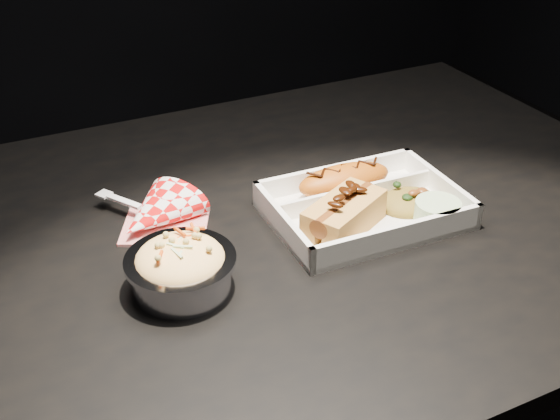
% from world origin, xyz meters
% --- Properties ---
extents(dining_table, '(1.20, 0.80, 0.75)m').
position_xyz_m(dining_table, '(0.00, 0.00, 0.66)').
color(dining_table, black).
rests_on(dining_table, ground).
extents(food_tray, '(0.26, 0.19, 0.04)m').
position_xyz_m(food_tray, '(0.13, -0.05, 0.76)').
color(food_tray, white).
rests_on(food_tray, dining_table).
extents(fried_pastry, '(0.14, 0.06, 0.04)m').
position_xyz_m(fried_pastry, '(0.13, 0.01, 0.78)').
color(fried_pastry, '#BF5B13').
rests_on(fried_pastry, food_tray).
extents(hotdog, '(0.13, 0.11, 0.06)m').
position_xyz_m(hotdog, '(0.08, -0.07, 0.78)').
color(hotdog, '#CA9045').
rests_on(hotdog, food_tray).
extents(fried_rice_mound, '(0.09, 0.07, 0.03)m').
position_xyz_m(fried_rice_mound, '(0.19, -0.06, 0.77)').
color(fried_rice_mound, olive).
rests_on(fried_rice_mound, food_tray).
extents(cupcake_liner, '(0.06, 0.06, 0.03)m').
position_xyz_m(cupcake_liner, '(0.20, -0.11, 0.77)').
color(cupcake_liner, '#BAD9A4').
rests_on(cupcake_liner, food_tray).
extents(foil_coleslaw_cup, '(0.13, 0.13, 0.07)m').
position_xyz_m(foil_coleslaw_cup, '(-0.14, -0.09, 0.78)').
color(foil_coleslaw_cup, silver).
rests_on(foil_coleslaw_cup, dining_table).
extents(napkin_fork, '(0.15, 0.16, 0.10)m').
position_xyz_m(napkin_fork, '(-0.13, 0.05, 0.77)').
color(napkin_fork, red).
rests_on(napkin_fork, dining_table).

